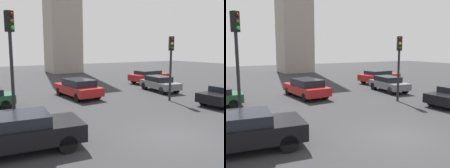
# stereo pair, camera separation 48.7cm
# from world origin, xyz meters

# --- Properties ---
(ground_plane) EXTENTS (97.18, 97.18, 0.00)m
(ground_plane) POSITION_xyz_m (0.00, 0.00, 0.00)
(ground_plane) COLOR #2D2D30
(traffic_light_0) EXTENTS (0.44, 0.49, 4.64)m
(traffic_light_0) POSITION_xyz_m (5.13, 5.66, 3.26)
(traffic_light_0) COLOR black
(traffic_light_0) RESTS_ON ground_plane
(traffic_light_2) EXTENTS (0.44, 0.49, 5.60)m
(traffic_light_2) POSITION_xyz_m (-5.61, 5.55, 3.88)
(traffic_light_2) COLOR black
(traffic_light_2) RESTS_ON ground_plane
(car_1) EXTENTS (4.85, 2.55, 1.43)m
(car_1) POSITION_xyz_m (-6.12, 1.89, 0.77)
(car_1) COLOR black
(car_1) RESTS_ON ground_plane
(car_2) EXTENTS (2.31, 4.86, 1.44)m
(car_2) POSITION_xyz_m (-0.11, 10.30, 0.76)
(car_2) COLOR maroon
(car_2) RESTS_ON ground_plane
(car_3) EXTENTS (4.72, 2.37, 1.39)m
(car_3) POSITION_xyz_m (9.80, 13.72, 0.76)
(car_3) COLOR maroon
(car_3) RESTS_ON ground_plane
(car_5) EXTENTS (2.14, 4.23, 1.34)m
(car_5) POSITION_xyz_m (7.23, 9.14, 0.72)
(car_5) COLOR slate
(car_5) RESTS_ON ground_plane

